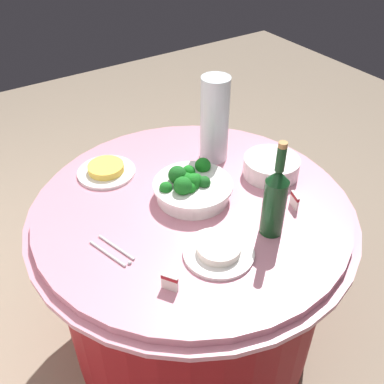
{
  "coord_description": "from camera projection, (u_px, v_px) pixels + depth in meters",
  "views": [
    {
      "loc": [
        -1.01,
        0.66,
        1.73
      ],
      "look_at": [
        0.0,
        0.0,
        0.79
      ],
      "focal_mm": 41.55,
      "sensor_mm": 36.0,
      "label": 1
    }
  ],
  "objects": [
    {
      "name": "buffet_table",
      "position": [
        192.0,
        273.0,
        1.78
      ],
      "size": [
        1.16,
        1.16,
        0.74
      ],
      "color": "maroon",
      "rests_on": "ground_plane"
    },
    {
      "name": "broccoli_bowl",
      "position": [
        191.0,
        187.0,
        1.56
      ],
      "size": [
        0.28,
        0.28,
        0.12
      ],
      "color": "white",
      "rests_on": "buffet_table"
    },
    {
      "name": "serving_tongs",
      "position": [
        113.0,
        252.0,
        1.36
      ],
      "size": [
        0.17,
        0.09,
        0.01
      ],
      "color": "silver",
      "rests_on": "buffet_table"
    },
    {
      "name": "food_plate_rice",
      "position": [
        219.0,
        251.0,
        1.35
      ],
      "size": [
        0.22,
        0.22,
        0.04
      ],
      "color": "white",
      "rests_on": "buffet_table"
    },
    {
      "name": "wine_bottle",
      "position": [
        275.0,
        200.0,
        1.36
      ],
      "size": [
        0.07,
        0.07,
        0.34
      ],
      "color": "#133C1B",
      "rests_on": "buffet_table"
    },
    {
      "name": "plate_stack",
      "position": [
        271.0,
        166.0,
        1.67
      ],
      "size": [
        0.21,
        0.21,
        0.07
      ],
      "color": "white",
      "rests_on": "buffet_table"
    },
    {
      "name": "ground_plane",
      "position": [
        192.0,
        329.0,
        2.01
      ],
      "size": [
        6.0,
        6.0,
        0.0
      ],
      "primitive_type": "plane",
      "color": "gray"
    },
    {
      "name": "label_placard_mid",
      "position": [
        170.0,
        282.0,
        1.23
      ],
      "size": [
        0.05,
        0.04,
        0.05
      ],
      "color": "white",
      "rests_on": "buffet_table"
    },
    {
      "name": "decorative_fruit_vase",
      "position": [
        214.0,
        125.0,
        1.7
      ],
      "size": [
        0.11,
        0.11,
        0.34
      ],
      "color": "silver",
      "rests_on": "buffet_table"
    },
    {
      "name": "food_plate_fried_egg",
      "position": [
        106.0,
        170.0,
        1.69
      ],
      "size": [
        0.22,
        0.22,
        0.04
      ],
      "color": "white",
      "rests_on": "buffet_table"
    },
    {
      "name": "label_placard_front",
      "position": [
        295.0,
        200.0,
        1.52
      ],
      "size": [
        0.05,
        0.02,
        0.05
      ],
      "color": "white",
      "rests_on": "buffet_table"
    }
  ]
}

